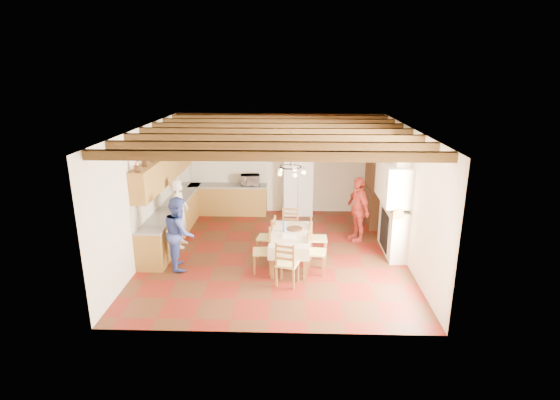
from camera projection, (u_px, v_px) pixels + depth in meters
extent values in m
cube|color=#4D2615|center=(275.00, 254.00, 10.45)|extent=(6.00, 6.50, 0.02)
cube|color=silver|center=(275.00, 127.00, 9.57)|extent=(6.00, 6.50, 0.02)
cube|color=beige|center=(280.00, 163.00, 13.13)|extent=(6.00, 0.02, 3.00)
cube|color=beige|center=(267.00, 251.00, 6.89)|extent=(6.00, 0.02, 3.00)
cube|color=beige|center=(146.00, 192.00, 10.10)|extent=(0.02, 6.50, 3.00)
cube|color=beige|center=(407.00, 195.00, 9.92)|extent=(0.02, 6.50, 3.00)
cube|color=brown|center=(174.00, 221.00, 11.41)|extent=(0.60, 4.30, 0.86)
cube|color=brown|center=(228.00, 200.00, 13.19)|extent=(2.30, 0.60, 0.86)
cube|color=gray|center=(173.00, 204.00, 11.28)|extent=(0.62, 4.30, 0.04)
cube|color=gray|center=(228.00, 185.00, 13.06)|extent=(2.34, 0.62, 0.04)
cube|color=beige|center=(161.00, 192.00, 11.19)|extent=(0.03, 4.30, 0.60)
cube|color=beige|center=(229.00, 173.00, 13.24)|extent=(2.30, 0.03, 0.60)
cube|color=brown|center=(165.00, 168.00, 11.00)|extent=(0.35, 4.20, 0.70)
cube|color=#2F2516|center=(332.00, 152.00, 12.95)|extent=(0.34, 0.03, 0.42)
cube|color=white|center=(298.00, 186.00, 13.11)|extent=(0.89, 0.74, 1.72)
cube|color=silver|center=(290.00, 235.00, 9.71)|extent=(0.90, 1.69, 0.05)
cube|color=brown|center=(272.00, 263.00, 9.13)|extent=(0.07, 0.07, 0.69)
cube|color=brown|center=(305.00, 264.00, 9.08)|extent=(0.07, 0.07, 0.69)
cube|color=brown|center=(277.00, 237.00, 10.54)|extent=(0.07, 0.07, 0.69)
cube|color=brown|center=(306.00, 238.00, 10.50)|extent=(0.07, 0.07, 0.69)
torus|color=black|center=(291.00, 167.00, 9.26)|extent=(0.47, 0.47, 0.03)
imported|color=silver|center=(180.00, 213.00, 10.67)|extent=(0.41, 0.63, 1.72)
imported|color=#36499E|center=(179.00, 233.00, 9.54)|extent=(0.82, 0.93, 1.62)
imported|color=#C53B2E|center=(358.00, 209.00, 11.02)|extent=(0.72, 1.06, 1.67)
imported|color=silver|center=(250.00, 180.00, 12.99)|extent=(0.60, 0.43, 0.31)
imported|color=#3B1C13|center=(302.00, 152.00, 12.81)|extent=(0.39, 0.39, 0.33)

